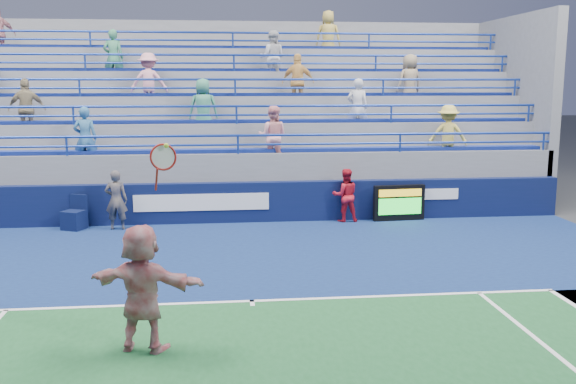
{
  "coord_description": "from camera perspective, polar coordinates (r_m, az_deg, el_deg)",
  "views": [
    {
      "loc": [
        -0.53,
        -10.64,
        3.77
      ],
      "look_at": [
        0.9,
        2.5,
        1.5
      ],
      "focal_mm": 40.0,
      "sensor_mm": 36.0,
      "label": 1
    }
  ],
  "objects": [
    {
      "name": "ball_girl",
      "position": [
        17.5,
        5.11,
        -0.3
      ],
      "size": [
        0.72,
        0.56,
        1.46
      ],
      "primitive_type": "imported",
      "rotation": [
        0.0,
        0.0,
        3.16
      ],
      "color": "red",
      "rests_on": "ground"
    },
    {
      "name": "ground",
      "position": [
        11.31,
        -3.22,
        -9.75
      ],
      "size": [
        120.0,
        120.0,
        0.0
      ],
      "primitive_type": "plane",
      "color": "#333538"
    },
    {
      "name": "sponsor_wall",
      "position": [
        17.45,
        -4.37,
        -0.92
      ],
      "size": [
        18.0,
        0.32,
        1.1
      ],
      "color": "#0A1439",
      "rests_on": "ground"
    },
    {
      "name": "bleacher_stand",
      "position": [
        21.04,
        -4.78,
        3.64
      ],
      "size": [
        18.0,
        5.6,
        6.13
      ],
      "color": "slate",
      "rests_on": "ground"
    },
    {
      "name": "tennis_player",
      "position": [
        9.31,
        -12.83,
        -8.3
      ],
      "size": [
        1.79,
        1.06,
        2.96
      ],
      "color": "silver",
      "rests_on": "ground"
    },
    {
      "name": "serve_speed_board",
      "position": [
        17.84,
        9.84,
        -0.97
      ],
      "size": [
        1.44,
        0.27,
        0.99
      ],
      "color": "black",
      "rests_on": "ground"
    },
    {
      "name": "judge_chair",
      "position": [
        17.47,
        -18.47,
        -2.27
      ],
      "size": [
        0.67,
        0.69,
        0.89
      ],
      "color": "#0C1539",
      "rests_on": "ground"
    },
    {
      "name": "line_judge",
      "position": [
        17.04,
        -15.02,
        -0.7
      ],
      "size": [
        0.58,
        0.39,
        1.56
      ],
      "primitive_type": "imported",
      "rotation": [
        0.0,
        0.0,
        3.11
      ],
      "color": "#131A36",
      "rests_on": "ground"
    }
  ]
}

